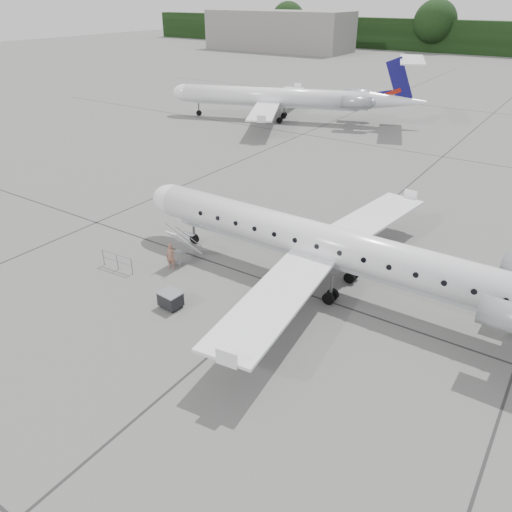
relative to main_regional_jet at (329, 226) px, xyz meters
The scene contains 8 objects.
ground 6.18m from the main_regional_jet, 67.49° to the right, with size 320.00×320.00×0.00m, color #5E5E5C.
terminal_building 125.43m from the main_regional_jet, 122.87° to the left, with size 40.00×14.00×10.00m, color slate.
main_regional_jet is the anchor object (origin of this frame).
airstair 8.88m from the main_regional_jet, 166.05° to the right, with size 0.85×2.13×2.24m, color white, non-canonical shape.
passenger 9.33m from the main_regional_jet, 158.47° to the right, with size 0.59×0.39×1.61m, color #8F5F4E.
safety_railing 12.34m from the main_regional_jet, 154.70° to the right, with size 2.20×0.08×1.00m, color gray, non-canonical shape.
baggage_cart 8.97m from the main_regional_jet, 131.39° to the right, with size 1.08×0.88×0.94m, color black, non-canonical shape.
bg_regional_left 40.37m from the main_regional_jet, 126.18° to the left, with size 29.74×21.41×7.80m, color white, non-canonical shape.
Camera 1 is at (8.06, -16.97, 14.30)m, focal length 35.00 mm.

